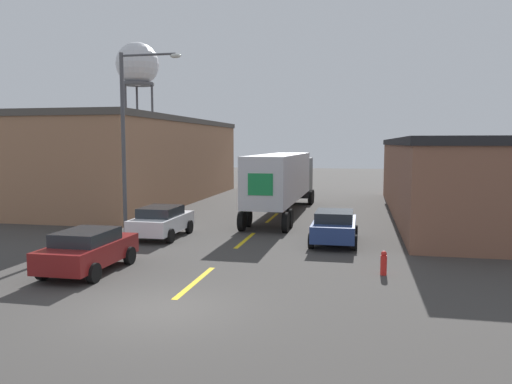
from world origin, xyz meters
TOP-DOWN VIEW (x-y plane):
  - ground_plane at (0.00, 0.00)m, footprint 160.00×160.00m
  - road_centerline at (0.00, 10.10)m, footprint 0.20×18.40m
  - warehouse_left at (-12.01, 24.15)m, footprint 9.69×24.38m
  - warehouse_right at (12.10, 20.58)m, footprint 9.86×24.65m
  - semi_truck at (0.46, 18.96)m, footprint 2.69×14.78m
  - parked_car_right_mid at (4.13, 10.17)m, footprint 2.08×4.17m
  - parked_car_left_far at (-4.13, 9.98)m, footprint 2.08×4.17m
  - parked_car_left_near at (-4.13, 3.30)m, footprint 2.08×4.17m
  - water_tower at (-22.10, 46.25)m, footprint 5.28×5.28m
  - street_lamp at (-6.07, 10.78)m, footprint 3.21×0.32m
  - fire_hydrant at (6.09, 5.00)m, footprint 0.22×0.22m

SIDE VIEW (x-z plane):
  - ground_plane at x=0.00m, z-range 0.00..0.00m
  - road_centerline at x=0.00m, z-range 0.00..0.01m
  - fire_hydrant at x=6.09m, z-range 0.00..0.84m
  - parked_car_right_mid at x=4.13m, z-range 0.05..1.56m
  - parked_car_left_far at x=-4.13m, z-range 0.05..1.56m
  - parked_car_left_near at x=-4.13m, z-range 0.05..1.56m
  - semi_truck at x=0.46m, z-range 0.43..4.31m
  - warehouse_right at x=12.10m, z-range 0.01..4.85m
  - warehouse_left at x=-12.01m, z-range 0.01..6.47m
  - street_lamp at x=-6.07m, z-range 0.73..9.73m
  - water_tower at x=-22.10m, z-range 5.63..22.63m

